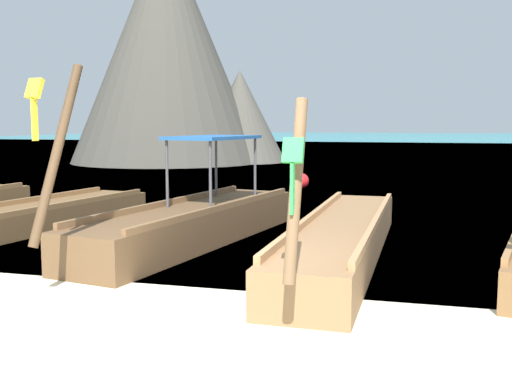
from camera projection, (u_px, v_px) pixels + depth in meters
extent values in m
plane|color=beige|center=(184.00, 315.00, 6.54)|extent=(120.00, 120.00, 0.00)
plane|color=teal|center=(391.00, 142.00, 65.19)|extent=(120.00, 120.00, 0.00)
cube|color=brown|center=(47.00, 215.00, 12.09)|extent=(2.05, 5.27, 0.45)
cube|color=brown|center=(25.00, 200.00, 12.30)|extent=(0.83, 4.68, 0.10)
cube|color=brown|center=(69.00, 204.00, 11.83)|extent=(0.83, 4.68, 0.10)
cube|color=brown|center=(193.00, 225.00, 10.43)|extent=(2.27, 6.00, 0.62)
cube|color=brown|center=(165.00, 203.00, 10.63)|extent=(1.05, 5.33, 0.10)
cube|color=brown|center=(222.00, 207.00, 10.14)|extent=(1.05, 5.33, 0.10)
cylinder|color=brown|center=(56.00, 153.00, 7.36)|extent=(0.30, 1.00, 2.24)
cube|color=yellow|center=(35.00, 88.00, 6.99)|extent=(0.22, 0.18, 0.25)
cube|color=yellow|center=(35.00, 120.00, 7.02)|extent=(0.04, 0.08, 0.49)
cylinder|color=#4C4C51|center=(167.00, 174.00, 10.37)|extent=(0.06, 0.06, 1.17)
cylinder|color=#4C4C51|center=(210.00, 176.00, 10.01)|extent=(0.06, 0.06, 1.17)
cylinder|color=#4C4C51|center=(216.00, 167.00, 11.96)|extent=(0.06, 0.06, 1.17)
cylinder|color=#4C4C51|center=(255.00, 169.00, 11.59)|extent=(0.06, 0.06, 1.17)
cube|color=#235BA3|center=(213.00, 137.00, 10.91)|extent=(1.39, 2.12, 0.06)
cube|color=olive|center=(343.00, 239.00, 9.34)|extent=(1.25, 6.84, 0.57)
cube|color=#AF7F52|center=(311.00, 217.00, 9.44)|extent=(0.22, 6.28, 0.10)
cube|color=#AF7F52|center=(377.00, 220.00, 9.16)|extent=(0.22, 6.28, 0.10)
cylinder|color=brown|center=(296.00, 189.00, 5.82)|extent=(0.13, 0.68, 1.80)
cube|color=green|center=(293.00, 150.00, 5.66)|extent=(0.20, 0.13, 0.25)
cube|color=green|center=(292.00, 189.00, 5.69)|extent=(0.03, 0.08, 0.49)
cone|color=#47443D|center=(166.00, 46.00, 31.54)|extent=(10.20, 10.20, 12.29)
cone|color=#4E4B43|center=(240.00, 116.00, 32.00)|extent=(4.99, 4.99, 4.90)
sphere|color=red|center=(301.00, 181.00, 18.96)|extent=(0.50, 0.50, 0.50)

